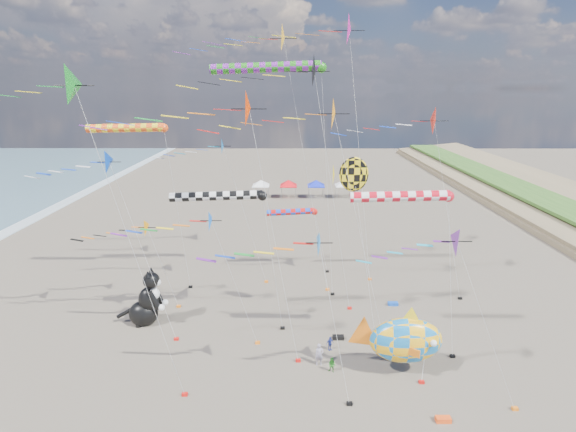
# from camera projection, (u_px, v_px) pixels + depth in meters

# --- Properties ---
(delta_kite_0) EXTENTS (9.85, 1.73, 14.88)m
(delta_kite_0) POSITION_uv_depth(u_px,v_px,m) (216.00, 150.00, 42.45)
(delta_kite_0) COLOR #1669B4
(delta_kite_0) RESTS_ON ground
(delta_kite_1) EXTENTS (13.39, 2.53, 19.31)m
(delta_kite_1) POSITION_uv_depth(u_px,v_px,m) (232.00, 113.00, 27.92)
(delta_kite_1) COLOR #E53303
(delta_kite_1) RESTS_ON ground
(delta_kite_2) EXTENTS (10.52, 1.92, 15.14)m
(delta_kite_2) POSITION_uv_depth(u_px,v_px,m) (89.00, 167.00, 31.81)
(delta_kite_2) COLOR #083EBE
(delta_kite_2) RESTS_ON ground
(delta_kite_3) EXTENTS (11.37, 2.33, 20.61)m
(delta_kite_3) POSITION_uv_depth(u_px,v_px,m) (76.00, 89.00, 23.91)
(delta_kite_3) COLOR #148622
(delta_kite_3) RESTS_ON ground
(delta_kite_4) EXTENTS (9.34, 1.74, 11.51)m
(delta_kite_4) POSITION_uv_depth(u_px,v_px,m) (289.00, 253.00, 25.49)
(delta_kite_4) COLOR #1782E4
(delta_kite_4) RESTS_ON ground
(delta_kite_5) EXTENTS (8.45, 1.96, 11.86)m
(delta_kite_5) POSITION_uv_depth(u_px,v_px,m) (476.00, 250.00, 24.96)
(delta_kite_5) COLOR purple
(delta_kite_5) RESTS_ON ground
(delta_kite_6) EXTENTS (13.41, 2.73, 21.94)m
(delta_kite_6) POSITION_uv_depth(u_px,v_px,m) (306.00, 74.00, 35.01)
(delta_kite_6) COLOR black
(delta_kite_6) RESTS_ON ground
(delta_kite_7) EXTENTS (13.22, 2.56, 24.67)m
(delta_kite_7) POSITION_uv_depth(u_px,v_px,m) (275.00, 41.00, 38.03)
(delta_kite_7) COLOR gold
(delta_kite_7) RESTS_ON ground
(delta_kite_8) EXTENTS (15.96, 3.22, 26.09)m
(delta_kite_8) POSITION_uv_depth(u_px,v_px,m) (340.00, 30.00, 40.14)
(delta_kite_8) COLOR #CE178D
(delta_kite_8) RESTS_ON ground
(delta_kite_9) EXTENTS (13.35, 2.38, 18.85)m
(delta_kite_9) POSITION_uv_depth(u_px,v_px,m) (317.00, 118.00, 29.04)
(delta_kite_9) COLOR orange
(delta_kite_9) RESTS_ON ground
(delta_kite_10) EXTENTS (12.42, 2.72, 17.98)m
(delta_kite_10) POSITION_uv_depth(u_px,v_px,m) (427.00, 123.00, 37.99)
(delta_kite_10) COLOR red
(delta_kite_10) RESTS_ON ground
(delta_kite_11) EXTENTS (9.16, 1.73, 8.36)m
(delta_kite_11) POSITION_uv_depth(u_px,v_px,m) (129.00, 233.00, 38.98)
(delta_kite_11) COLOR orange
(delta_kite_11) RESTS_ON ground
(delta_kite_12) EXTENTS (10.53, 1.77, 10.88)m
(delta_kite_12) POSITION_uv_depth(u_px,v_px,m) (189.00, 227.00, 32.46)
(delta_kite_12) COLOR blue
(delta_kite_12) RESTS_ON ground
(windsock_0) EXTENTS (6.66, 0.68, 7.15)m
(windsock_0) POSITION_uv_depth(u_px,v_px,m) (294.00, 212.00, 46.88)
(windsock_0) COLOR red
(windsock_0) RESTS_ON ground
(windsock_1) EXTENTS (8.68, 0.81, 16.18)m
(windsock_1) POSITION_uv_depth(u_px,v_px,m) (130.00, 129.00, 40.65)
(windsock_1) COLOR #FA4F15
(windsock_1) RESTS_ON ground
(windsock_2) EXTENTS (8.68, 0.73, 11.72)m
(windsock_2) POSITION_uv_depth(u_px,v_px,m) (222.00, 197.00, 34.11)
(windsock_2) COLOR black
(windsock_2) RESTS_ON ground
(windsock_3) EXTENTS (11.04, 0.90, 21.37)m
(windsock_3) POSITION_uv_depth(u_px,v_px,m) (271.00, 68.00, 37.68)
(windsock_3) COLOR #207F17
(windsock_3) RESTS_ON ground
(windsock_4) EXTENTS (8.22, 0.75, 12.66)m
(windsock_4) POSITION_uv_depth(u_px,v_px,m) (405.00, 197.00, 29.96)
(windsock_4) COLOR red
(windsock_4) RESTS_ON ground
(angelfish_kite) EXTENTS (3.74, 3.02, 14.36)m
(angelfish_kite) POSITION_uv_depth(u_px,v_px,m) (351.00, 176.00, 33.52)
(angelfish_kite) COLOR yellow
(angelfish_kite) RESTS_ON ground
(cat_inflatable) EXTENTS (3.78, 2.01, 4.99)m
(cat_inflatable) POSITION_uv_depth(u_px,v_px,m) (145.00, 296.00, 37.44)
(cat_inflatable) COLOR black
(cat_inflatable) RESTS_ON ground
(fish_inflatable) EXTENTS (6.71, 3.11, 5.22)m
(fish_inflatable) POSITION_uv_depth(u_px,v_px,m) (405.00, 340.00, 30.59)
(fish_inflatable) COLOR #1371BC
(fish_inflatable) RESTS_ON ground
(person_adult) EXTENTS (0.63, 0.44, 1.67)m
(person_adult) POSITION_uv_depth(u_px,v_px,m) (319.00, 355.00, 32.17)
(person_adult) COLOR gray
(person_adult) RESTS_ON ground
(child_green) EXTENTS (0.67, 0.62, 1.11)m
(child_green) POSITION_uv_depth(u_px,v_px,m) (332.00, 365.00, 31.42)
(child_green) COLOR #267E23
(child_green) RESTS_ON ground
(child_blue) EXTENTS (0.71, 0.54, 1.12)m
(child_blue) POSITION_uv_depth(u_px,v_px,m) (330.00, 343.00, 34.08)
(child_blue) COLOR navy
(child_blue) RESTS_ON ground
(kite_bag_0) EXTENTS (0.90, 0.44, 0.30)m
(kite_bag_0) POSITION_uv_depth(u_px,v_px,m) (393.00, 304.00, 41.26)
(kite_bag_0) COLOR blue
(kite_bag_0) RESTS_ON ground
(kite_bag_1) EXTENTS (0.90, 0.44, 0.30)m
(kite_bag_1) POSITION_uv_depth(u_px,v_px,m) (443.00, 419.00, 26.84)
(kite_bag_1) COLOR #FF4C15
(kite_bag_1) RESTS_ON ground
(kite_bag_2) EXTENTS (0.90, 0.44, 0.30)m
(kite_bag_2) POSITION_uv_depth(u_px,v_px,m) (338.00, 337.00, 35.68)
(kite_bag_2) COLOR black
(kite_bag_2) RESTS_ON ground
(tent_row) EXTENTS (19.20, 4.20, 3.80)m
(tent_row) POSITION_uv_depth(u_px,v_px,m) (302.00, 181.00, 81.01)
(tent_row) COLOR white
(tent_row) RESTS_ON ground
(parked_car) EXTENTS (4.10, 2.50, 1.30)m
(parked_car) POSITION_uv_depth(u_px,v_px,m) (381.00, 197.00, 79.73)
(parked_car) COLOR #26262D
(parked_car) RESTS_ON ground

